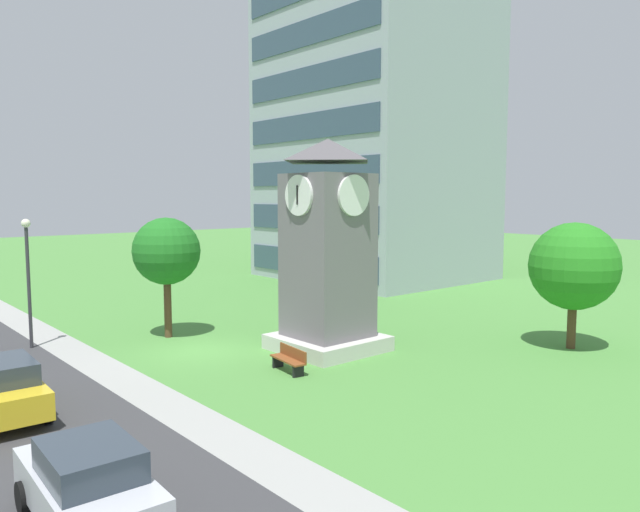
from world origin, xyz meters
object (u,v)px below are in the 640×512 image
Objects in this scene: tree_by_building at (166,252)px; tree_near_tower at (574,266)px; clock_tower at (328,259)px; parked_car_silver at (88,484)px; parked_car_yellow at (2,388)px; street_lamp at (28,268)px; park_bench at (289,359)px.

tree_near_tower is at bearing 42.56° from tree_by_building.
clock_tower is 7.47m from tree_by_building.
tree_near_tower is 1.27× the size of parked_car_silver.
clock_tower reaches higher than parked_car_yellow.
street_lamp is at bearing -110.53° from tree_by_building.
clock_tower is 4.78m from park_bench.
parked_car_yellow is at bearing -20.19° from street_lamp.
parked_car_silver is (0.53, -20.11, -2.58)m from tree_near_tower.
clock_tower is 12.38m from street_lamp.
park_bench is at bearing 31.78° from street_lamp.
parked_car_yellow is at bearing -53.86° from tree_by_building.
parked_car_yellow is at bearing -109.07° from tree_near_tower.
street_lamp is at bearing -131.00° from tree_near_tower.
tree_near_tower is 0.98× the size of tree_by_building.
tree_near_tower is at bearing 70.93° from parked_car_yellow.
clock_tower is 4.65× the size of park_bench.
parked_car_yellow is (7.89, -2.90, -2.52)m from street_lamp.
tree_near_tower is at bearing 50.43° from clock_tower.
parked_car_silver is (13.35, -8.35, -3.00)m from tree_by_building.
tree_by_building is 16.03m from parked_car_silver.
tree_by_building is at bearing -137.44° from tree_near_tower.
tree_near_tower is at bearing 91.52° from parked_car_silver.
parked_car_silver is at bearing -88.48° from tree_near_tower.
park_bench is 9.15m from parked_car_yellow.
clock_tower is 1.94× the size of parked_car_yellow.
park_bench is 0.34× the size of tree_by_building.
clock_tower is 2.08× the size of parked_car_silver.
parked_car_silver is at bearing -11.54° from street_lamp.
street_lamp is at bearing -132.18° from clock_tower.
parked_car_silver is (7.00, -12.29, -2.92)m from clock_tower.
park_bench is at bearing 121.19° from parked_car_silver.
tree_near_tower is (14.77, 16.99, 0.06)m from street_lamp.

